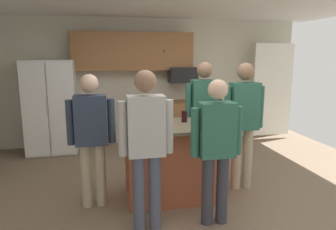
{
  "coord_description": "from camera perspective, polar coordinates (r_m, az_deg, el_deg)",
  "views": [
    {
      "loc": [
        -1.02,
        -3.78,
        1.86
      ],
      "look_at": [
        -0.17,
        0.31,
        1.05
      ],
      "focal_mm": 33.32,
      "sensor_mm": 36.0,
      "label": 1
    }
  ],
  "objects": [
    {
      "name": "microwave_over_range",
      "position": [
        6.5,
        2.69,
        7.34
      ],
      "size": [
        0.56,
        0.4,
        0.32
      ],
      "primitive_type": "cube",
      "color": "black"
    },
    {
      "name": "kitchen_island",
      "position": [
        4.12,
        0.86,
        -8.38
      ],
      "size": [
        1.33,
        0.87,
        0.98
      ],
      "color": "#AD5638",
      "rests_on": "ground"
    },
    {
      "name": "glass_pilsner",
      "position": [
        4.04,
        5.82,
        -0.73
      ],
      "size": [
        0.06,
        0.06,
        0.13
      ],
      "color": "black",
      "rests_on": "kitchen_island"
    },
    {
      "name": "person_guest_right",
      "position": [
        3.86,
        -13.82,
        -3.11
      ],
      "size": [
        0.57,
        0.22,
        1.64
      ],
      "rotation": [
        0.0,
        0.0,
        0.05
      ],
      "color": "tan",
      "rests_on": "ground"
    },
    {
      "name": "mug_blue_stoneware",
      "position": [
        3.72,
        -4.13,
        -1.99
      ],
      "size": [
        0.13,
        0.08,
        0.1
      ],
      "color": "white",
      "rests_on": "kitchen_island"
    },
    {
      "name": "back_wall",
      "position": [
        6.68,
        -2.98,
        6.15
      ],
      "size": [
        6.4,
        0.1,
        2.6
      ],
      "primitive_type": "cube",
      "color": "beige",
      "rests_on": "ground"
    },
    {
      "name": "french_door_window_panel",
      "position": [
        7.2,
        18.51,
        4.35
      ],
      "size": [
        0.9,
        0.06,
        2.0
      ],
      "primitive_type": "cube",
      "color": "white",
      "rests_on": "ground"
    },
    {
      "name": "refrigerator",
      "position": [
        6.32,
        -20.57,
        1.37
      ],
      "size": [
        0.92,
        0.76,
        1.77
      ],
      "color": "white",
      "rests_on": "ground"
    },
    {
      "name": "person_guest_left",
      "position": [
        3.23,
        -4.02,
        -4.64
      ],
      "size": [
        0.57,
        0.23,
        1.71
      ],
      "rotation": [
        0.0,
        0.0,
        1.01
      ],
      "color": "#4C5166",
      "rests_on": "ground"
    },
    {
      "name": "cabinet_run_upper",
      "position": [
        6.41,
        -6.37,
        11.48
      ],
      "size": [
        2.4,
        0.38,
        0.75
      ],
      "color": "#936038"
    },
    {
      "name": "mug_ceramic_white",
      "position": [
        3.88,
        7.43,
        -1.44
      ],
      "size": [
        0.12,
        0.08,
        0.11
      ],
      "color": "#4C6B99",
      "rests_on": "kitchen_island"
    },
    {
      "name": "floor",
      "position": [
        4.34,
        3.08,
        -14.44
      ],
      "size": [
        7.04,
        7.04,
        0.0
      ],
      "primitive_type": "plane",
      "color": "#7F6B56",
      "rests_on": "ground"
    },
    {
      "name": "person_elder_center",
      "position": [
        4.37,
        13.67,
        -0.4
      ],
      "size": [
        0.57,
        0.23,
        1.76
      ],
      "rotation": [
        0.0,
        0.0,
        -3.07
      ],
      "color": "tan",
      "rests_on": "ground"
    },
    {
      "name": "glass_dark_ale",
      "position": [
        4.14,
        3.0,
        -0.28
      ],
      "size": [
        0.08,
        0.08,
        0.15
      ],
      "color": "black",
      "rests_on": "kitchen_island"
    },
    {
      "name": "person_host_foreground",
      "position": [
        4.72,
        6.56,
        0.67
      ],
      "size": [
        0.57,
        0.23,
        1.76
      ],
      "rotation": [
        0.0,
        0.0,
        -2.35
      ],
      "color": "#232D4C",
      "rests_on": "ground"
    },
    {
      "name": "glass_stout_tall",
      "position": [
        4.34,
        5.66,
        0.35
      ],
      "size": [
        0.07,
        0.07,
        0.17
      ],
      "color": "black",
      "rests_on": "kitchen_island"
    },
    {
      "name": "person_guest_by_door",
      "position": [
        3.39,
        8.82,
        -5.18
      ],
      "size": [
        0.57,
        0.22,
        1.61
      ],
      "rotation": [
        0.0,
        0.0,
        1.97
      ],
      "color": "#383842",
      "rests_on": "ground"
    },
    {
      "name": "cabinet_run_lower",
      "position": [
        6.62,
        2.66,
        -1.34
      ],
      "size": [
        1.8,
        0.63,
        0.9
      ],
      "color": "#936038",
      "rests_on": "ground"
    }
  ]
}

